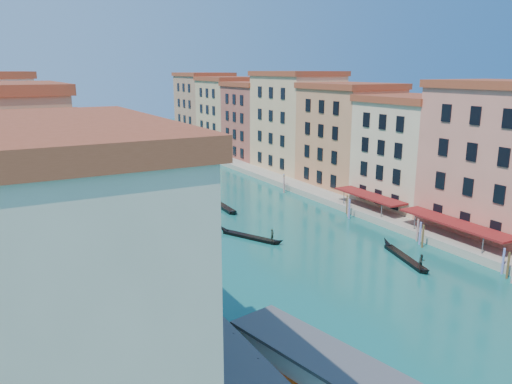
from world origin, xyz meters
TOP-DOWN VIEW (x-y plane):
  - right_bank_palazzos at (30.00, 65.00)m, footprint 12.80×128.40m
  - quay at (22.00, 65.00)m, footprint 4.00×140.00m
  - restaurant_awnings at (22.19, 23.00)m, footprint 3.20×44.55m
  - vaporetto_stop at (-16.00, 12.00)m, footprint 5.40×16.40m
  - mooring_poles_right at (19.10, 28.80)m, footprint 1.44×54.24m
  - mooring_poles_left at (-18.50, 12.00)m, footprint 0.24×8.24m
  - vaporetto_near at (-8.92, 7.44)m, footprint 8.26×19.91m
  - vaporetto_far at (-6.14, 59.19)m, footprint 8.05×19.90m
  - gondola_fore at (1.58, 38.16)m, footprint 5.51×9.82m
  - gondola_right at (13.62, 22.82)m, footprint 3.73×10.55m
  - gondola_far at (4.79, 54.10)m, footprint 1.60×12.55m
  - motorboat_mid at (-7.50, 50.31)m, footprint 4.37×6.82m
  - motorboat_far at (7.98, 82.22)m, footprint 3.83×6.85m

SIDE VIEW (x-z plane):
  - gondola_fore at x=1.58m, z-range -0.70..1.42m
  - gondola_far at x=4.79m, z-range -0.52..1.25m
  - gondola_right at x=13.62m, z-range -0.66..1.48m
  - quay at x=22.00m, z-range 0.00..1.00m
  - motorboat_mid at x=-7.50m, z-range -0.15..1.20m
  - motorboat_far at x=7.98m, z-range -0.15..1.20m
  - mooring_poles_right at x=19.10m, z-range -0.30..2.90m
  - mooring_poles_left at x=-18.50m, z-range -0.30..2.90m
  - vaporetto_far at x=-6.14m, z-range -0.14..2.74m
  - vaporetto_near at x=-8.92m, z-range -0.14..2.75m
  - vaporetto_stop at x=-16.00m, z-range -0.38..3.27m
  - restaurant_awnings at x=22.19m, z-range 1.43..4.55m
  - right_bank_palazzos at x=30.00m, z-range -0.75..20.25m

